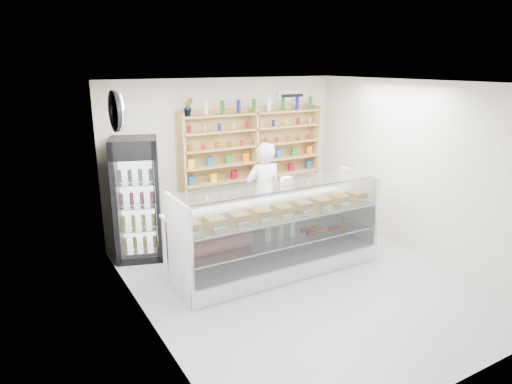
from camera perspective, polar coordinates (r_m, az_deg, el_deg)
room at (r=6.23m, az=6.51°, el=0.41°), size 5.00×5.00×5.00m
display_counter at (r=6.91m, az=2.66°, el=-6.94°), size 3.15×0.94×1.37m
shop_worker at (r=7.73m, az=0.97°, el=-0.33°), size 0.68×0.47×1.79m
drinks_cooler at (r=7.42m, az=-14.63°, el=-0.87°), size 0.88×0.87×1.95m
wall_shelving at (r=8.37m, az=-0.24°, el=5.85°), size 2.84×0.28×1.33m
potted_plant at (r=7.73m, az=-8.45°, el=10.48°), size 0.18×0.15×0.31m
security_mirror at (r=6.21m, az=-16.84°, el=9.65°), size 0.15×0.50×0.50m
wall_sign at (r=8.85m, az=4.49°, el=11.93°), size 0.62×0.03×0.20m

